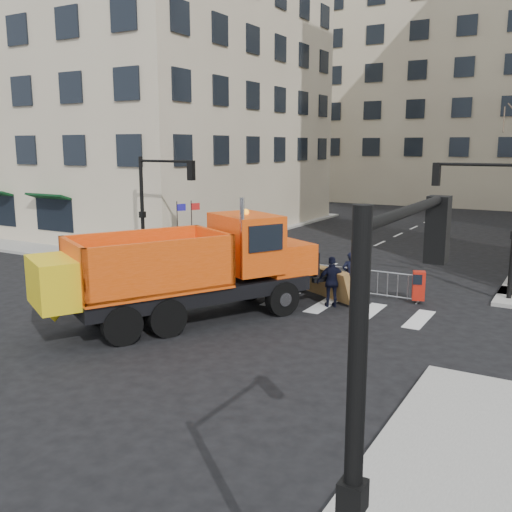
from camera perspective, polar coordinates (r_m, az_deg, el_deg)
The scene contains 13 objects.
ground at distance 18.36m, azimuth -7.50°, elevation -7.89°, with size 120.00×120.00×0.00m, color black.
sidewalk_back at distance 25.34m, azimuth 4.24°, elevation -2.37°, with size 64.00×5.00×0.15m, color gray.
building_left at distance 46.14m, azimuth -12.91°, elevation 19.54°, with size 24.00×22.00×26.00m, color #B8A88D.
building_far at distance 66.87m, azimuth 21.48°, elevation 15.45°, with size 30.00×18.00×24.00m, color tan.
traffic_light_left at distance 28.45m, azimuth -11.30°, elevation 4.28°, with size 0.18×0.18×5.40m, color black.
traffic_light_near at distance 5.95m, azimuth 9.66°, elevation -21.74°, with size 0.18×0.18×5.40m, color black.
crowd_barriers at distance 24.78m, azimuth 1.79°, elevation -1.52°, with size 12.60×0.60×1.10m, color #9EA0A5, non-canonical shape.
plow_truck at distance 19.34m, azimuth -7.08°, elevation -1.10°, with size 7.76×11.02×4.25m.
cop_a at distance 22.66m, azimuth 9.43°, elevation -1.88°, with size 0.67×0.44×1.85m, color black.
cop_b at distance 23.58m, azimuth 3.97°, elevation -1.17°, with size 0.93×0.73×1.92m, color black.
cop_c at distance 21.29m, azimuth 7.62°, elevation -2.58°, with size 1.12×0.46×1.90m, color black.
worker at distance 28.74m, azimuth -7.77°, elevation 1.15°, with size 1.17×0.67×1.81m, color #BBC116.
newspaper_box at distance 22.46m, azimuth 15.95°, elevation -2.87°, with size 0.45×0.40×1.10m, color #AA190D.
Camera 1 is at (10.66, -13.73, 5.90)m, focal length 40.00 mm.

